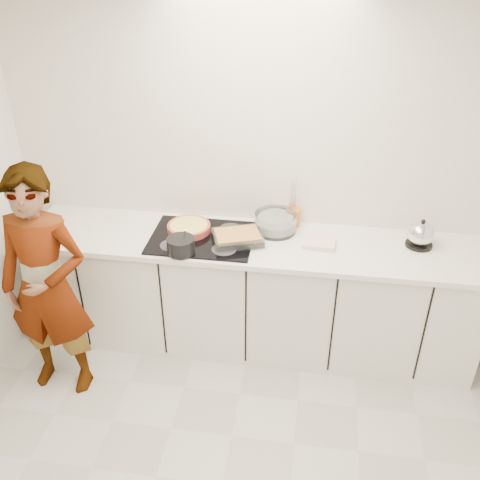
# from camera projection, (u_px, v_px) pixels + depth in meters

# --- Properties ---
(ceiling) EXTENTS (3.60, 3.20, 0.00)m
(ceiling) POSITION_uv_depth(u_px,v_px,m) (208.00, 4.00, 1.78)
(ceiling) COLOR white
(ceiling) RESTS_ON wall_back
(wall_back) EXTENTS (3.60, 0.00, 2.60)m
(wall_back) POSITION_uv_depth(u_px,v_px,m) (258.00, 171.00, 3.80)
(wall_back) COLOR silver
(wall_back) RESTS_ON ground
(base_cabinets) EXTENTS (3.20, 0.58, 0.87)m
(base_cabinets) POSITION_uv_depth(u_px,v_px,m) (251.00, 295.00, 3.98)
(base_cabinets) COLOR silver
(base_cabinets) RESTS_ON floor
(countertop) EXTENTS (3.24, 0.64, 0.04)m
(countertop) POSITION_uv_depth(u_px,v_px,m) (252.00, 243.00, 3.75)
(countertop) COLOR white
(countertop) RESTS_ON base_cabinets
(hob) EXTENTS (0.72, 0.54, 0.01)m
(hob) POSITION_uv_depth(u_px,v_px,m) (202.00, 238.00, 3.76)
(hob) COLOR black
(hob) RESTS_ON countertop
(tart_dish) EXTENTS (0.38, 0.38, 0.05)m
(tart_dish) POSITION_uv_depth(u_px,v_px,m) (189.00, 227.00, 3.81)
(tart_dish) COLOR #AD4234
(tart_dish) RESTS_ON hob
(saucepan) EXTENTS (0.25, 0.25, 0.18)m
(saucepan) POSITION_uv_depth(u_px,v_px,m) (181.00, 245.00, 3.56)
(saucepan) COLOR black
(saucepan) RESTS_ON hob
(baking_dish) EXTENTS (0.39, 0.34, 0.06)m
(baking_dish) POSITION_uv_depth(u_px,v_px,m) (238.00, 237.00, 3.68)
(baking_dish) COLOR silver
(baking_dish) RESTS_ON hob
(mixing_bowl) EXTENTS (0.33, 0.33, 0.14)m
(mixing_bowl) POSITION_uv_depth(u_px,v_px,m) (275.00, 223.00, 3.82)
(mixing_bowl) COLOR silver
(mixing_bowl) RESTS_ON countertop
(tea_towel) EXTENTS (0.23, 0.18, 0.04)m
(tea_towel) POSITION_uv_depth(u_px,v_px,m) (319.00, 243.00, 3.67)
(tea_towel) COLOR white
(tea_towel) RESTS_ON countertop
(kettle) EXTENTS (0.22, 0.22, 0.21)m
(kettle) POSITION_uv_depth(u_px,v_px,m) (421.00, 235.00, 3.63)
(kettle) COLOR black
(kettle) RESTS_ON countertop
(utensil_crock) EXTENTS (0.11, 0.11, 0.13)m
(utensil_crock) POSITION_uv_depth(u_px,v_px,m) (293.00, 217.00, 3.89)
(utensil_crock) COLOR #D36328
(utensil_crock) RESTS_ON countertop
(cook) EXTENTS (0.60, 0.40, 1.64)m
(cook) POSITION_uv_depth(u_px,v_px,m) (47.00, 287.00, 3.42)
(cook) COLOR silver
(cook) RESTS_ON floor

